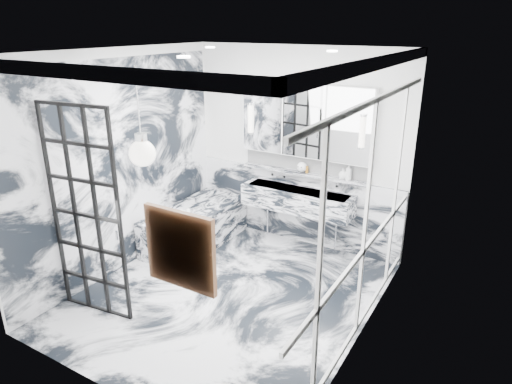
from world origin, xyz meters
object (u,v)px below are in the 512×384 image
Objects in this scene: mirror_cabinet at (306,121)px; bathtub at (195,226)px; trough_sink at (298,200)px; crittall_door at (86,215)px.

bathtub is at bearing -147.94° from mirror_cabinet.
bathtub is (-1.33, -0.66, -0.45)m from trough_sink.
mirror_cabinet is 2.20m from bathtub.
trough_sink is at bearing -90.00° from mirror_cabinet.
mirror_cabinet reaches higher than bathtub.
crittall_door is at bearing -114.73° from mirror_cabinet.
crittall_door reaches higher than mirror_cabinet.
trough_sink is 0.84× the size of mirror_cabinet.
bathtub is at bearing -153.52° from trough_sink.
crittall_door is 1.45× the size of trough_sink.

